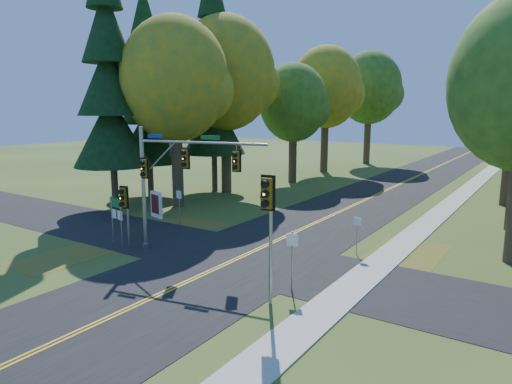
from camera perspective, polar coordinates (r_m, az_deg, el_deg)
The scene contains 25 objects.
ground at distance 21.92m, azimuth -4.87°, elevation -9.48°, with size 160.00×160.00×0.00m, color #2E4E1B.
road_main at distance 21.91m, azimuth -4.87°, elevation -9.45°, with size 8.00×160.00×0.02m, color black.
road_cross at distance 23.42m, azimuth -1.79°, elevation -8.10°, with size 60.00×6.00×0.02m, color black.
centerline_left at distance 21.97m, azimuth -5.08°, elevation -9.36°, with size 0.10×160.00×0.01m, color gold.
centerline_right at distance 21.85m, azimuth -4.67°, elevation -9.47°, with size 0.10×160.00×0.01m, color gold.
sidewalk_east at distance 18.92m, azimuth 10.37°, elevation -12.83°, with size 1.60×160.00×0.06m, color #9E998E.
leaf_patch_w_near at distance 28.90m, azimuth -10.04°, elevation -4.66°, with size 4.00×6.00×0.00m, color brown.
leaf_patch_e at distance 24.07m, azimuth 17.46°, elevation -8.08°, with size 3.50×8.00×0.00m, color brown.
leaf_patch_w_far at distance 25.36m, azimuth -22.79°, elevation -7.48°, with size 3.00×5.00×0.00m, color brown.
tree_w_a at distance 35.07m, azimuth -9.94°, elevation 13.61°, with size 8.00×8.00×14.15m.
tree_w_b at distance 40.77m, azimuth -3.70°, elevation 14.51°, with size 8.60×8.60×15.38m.
tree_w_c at distance 46.34m, azimuth 4.81°, elevation 11.00°, with size 6.80×6.80×11.91m.
tree_w_d at distance 54.42m, azimuth 8.85°, elevation 12.76°, with size 8.20×8.20×14.56m.
tree_w_e at distance 64.04m, azimuth 14.08°, elevation 12.47°, with size 8.40×8.40×14.97m.
pine_a at distance 35.24m, azimuth -17.90°, elevation 12.76°, with size 5.60×5.60×19.48m.
pine_b at distance 39.61m, azimuth -13.45°, elevation 11.18°, with size 5.60×5.60×17.31m.
pine_c at distance 41.29m, azimuth -5.38°, elevation 13.50°, with size 5.60×5.60×20.56m.
traffic_mast at distance 23.63m, azimuth -10.54°, elevation 2.35°, with size 7.07×1.90×6.53m.
east_signal_pole at distance 16.76m, azimuth 1.56°, elevation -1.98°, with size 0.59×0.68×5.08m.
ped_signal_pole at distance 25.21m, azimuth -16.10°, elevation -1.22°, with size 0.53×0.63×3.41m.
route_sign_cluster at distance 25.79m, azimuth -17.04°, elevation -2.38°, with size 1.27×0.26×2.75m.
info_kiosk at distance 32.18m, azimuth -12.36°, elevation -1.55°, with size 1.31×0.53×1.81m.
reg_sign_e_north at distance 23.96m, azimuth 12.55°, elevation -4.44°, with size 0.39×0.09×2.05m.
reg_sign_e_south at distance 18.88m, azimuth 4.53°, elevation -7.28°, with size 0.48×0.13×2.51m.
reg_sign_w at distance 29.42m, azimuth -9.58°, elevation -1.14°, with size 0.45×0.09×2.37m.
Camera 1 is at (12.92, -16.06, 7.45)m, focal length 32.00 mm.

